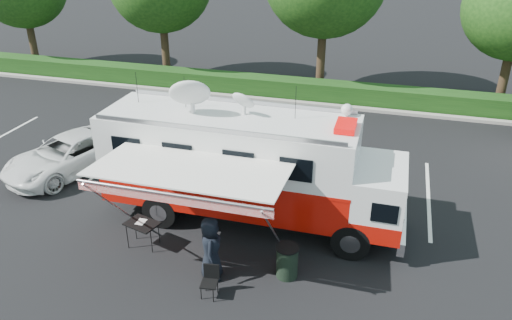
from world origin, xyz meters
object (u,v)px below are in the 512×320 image
(folding_table, at_px, (142,224))
(trash_bin, at_px, (287,261))
(command_truck, at_px, (249,167))
(white_suv, at_px, (72,170))

(folding_table, xyz_separation_m, trash_bin, (4.36, -0.17, -0.27))
(command_truck, distance_m, trash_bin, 3.30)
(white_suv, distance_m, folding_table, 6.14)
(command_truck, distance_m, white_suv, 7.88)
(white_suv, height_order, folding_table, folding_table)
(command_truck, xyz_separation_m, white_suv, (-7.52, 1.37, -1.90))
(folding_table, bearing_deg, command_truck, 40.47)
(white_suv, bearing_deg, folding_table, -16.26)
(trash_bin, bearing_deg, white_suv, 158.02)
(folding_table, bearing_deg, white_suv, 144.04)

